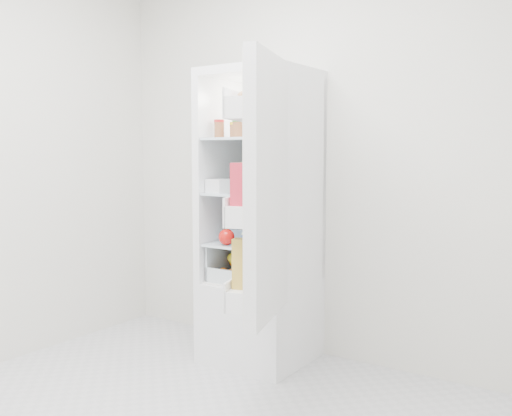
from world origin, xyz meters
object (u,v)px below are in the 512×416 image
Objects in this scene: refrigerator at (264,254)px; fridge_door at (262,194)px; mushroom_bowl at (243,235)px; red_cabbage at (271,230)px.

refrigerator is 0.85m from fridge_door.
refrigerator is 10.77× the size of mushroom_bowl.
refrigerator reaches higher than red_cabbage.
red_cabbage is 0.21m from mushroom_bowl.
red_cabbage reaches higher than mushroom_bowl.
fridge_door is at bearing -47.28° from mushroom_bowl.
red_cabbage is 0.13× the size of fridge_door.
refrigerator is 11.03× the size of red_cabbage.
fridge_door is (0.50, -0.54, 0.31)m from mushroom_bowl.
fridge_door is at bearing -57.88° from refrigerator.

